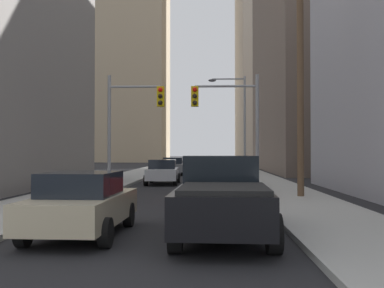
# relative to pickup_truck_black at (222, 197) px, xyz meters

# --- Properties ---
(sidewalk_left) EXTENTS (3.23, 160.00, 0.15)m
(sidewalk_left) POSITION_rel_pickup_truck_black_xyz_m (-6.54, 41.85, -0.86)
(sidewalk_left) COLOR #9E9E99
(sidewalk_left) RESTS_ON ground
(sidewalk_right) EXTENTS (3.23, 160.00, 0.15)m
(sidewalk_right) POSITION_rel_pickup_truck_black_xyz_m (3.20, 41.85, -0.86)
(sidewalk_right) COLOR #9E9E99
(sidewalk_right) RESTS_ON ground
(pickup_truck_black) EXTENTS (2.20, 5.46, 1.90)m
(pickup_truck_black) POSITION_rel_pickup_truck_black_xyz_m (0.00, 0.00, 0.00)
(pickup_truck_black) COLOR black
(pickup_truck_black) RESTS_ON ground
(sedan_beige) EXTENTS (1.95, 4.25, 1.52)m
(sedan_beige) POSITION_rel_pickup_truck_black_xyz_m (-3.31, -0.12, -0.16)
(sedan_beige) COLOR #C6B793
(sedan_beige) RESTS_ON ground
(sedan_red) EXTENTS (1.95, 4.22, 1.52)m
(sedan_red) POSITION_rel_pickup_truck_black_xyz_m (-0.18, 8.22, -0.16)
(sedan_red) COLOR maroon
(sedan_red) RESTS_ON ground
(sedan_silver) EXTENTS (1.95, 4.25, 1.52)m
(sedan_silver) POSITION_rel_pickup_truck_black_xyz_m (-3.16, 16.96, -0.16)
(sedan_silver) COLOR #B7BABF
(sedan_silver) RESTS_ON ground
(sedan_grey) EXTENTS (1.95, 4.22, 1.52)m
(sedan_grey) POSITION_rel_pickup_truck_black_xyz_m (-3.38, 27.98, -0.16)
(sedan_grey) COLOR slate
(sedan_grey) RESTS_ON ground
(traffic_signal_near_left) EXTENTS (2.98, 0.44, 6.00)m
(traffic_signal_near_left) POSITION_rel_pickup_truck_black_xyz_m (-4.28, 12.59, 3.07)
(traffic_signal_near_left) COLOR gray
(traffic_signal_near_left) RESTS_ON ground
(traffic_signal_near_right) EXTENTS (3.51, 0.44, 6.00)m
(traffic_signal_near_right) POSITION_rel_pickup_truck_black_xyz_m (0.71, 12.60, 3.10)
(traffic_signal_near_right) COLOR gray
(traffic_signal_near_right) RESTS_ON ground
(utility_pole_right) EXTENTS (2.20, 0.28, 10.13)m
(utility_pole_right) POSITION_rel_pickup_truck_black_xyz_m (3.53, 8.28, 4.41)
(utility_pole_right) COLOR brown
(utility_pole_right) RESTS_ON ground
(street_lamp_right) EXTENTS (2.72, 0.32, 7.50)m
(street_lamp_right) POSITION_rel_pickup_truck_black_xyz_m (1.84, 22.00, 3.64)
(street_lamp_right) COLOR gray
(street_lamp_right) RESTS_ON ground
(building_left_far_tower) EXTENTS (14.63, 18.34, 53.10)m
(building_left_far_tower) POSITION_rel_pickup_truck_black_xyz_m (-16.49, 82.12, 25.62)
(building_left_far_tower) COLOR tan
(building_left_far_tower) RESTS_ON ground
(building_right_mid_block) EXTENTS (19.15, 25.98, 25.17)m
(building_right_mid_block) POSITION_rel_pickup_truck_black_xyz_m (15.12, 36.81, 11.65)
(building_right_mid_block) COLOR #66564C
(building_right_mid_block) RESTS_ON ground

